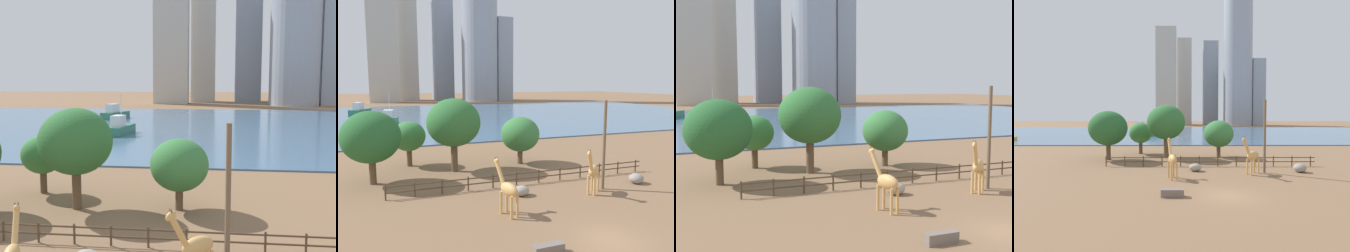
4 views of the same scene
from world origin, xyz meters
The scene contains 17 objects.
ground_plane centered at (0.00, 80.00, 0.00)m, with size 400.00×400.00×0.00m, color brown.
harbor_water centered at (0.00, 77.00, 0.10)m, with size 180.00×86.00×0.20m, color #476B8C.
giraffe_tall centered at (-4.57, 5.83, 1.97)m, with size 1.28×2.94×4.12m.
giraffe_companion centered at (3.98, 7.60, 2.02)m, with size 2.57×2.34×4.25m.
utility_pole centered at (5.56, 8.31, 4.04)m, with size 0.28×0.28×8.08m, color brown.
boulder_by_pole centered at (-2.05, 9.25, 0.43)m, with size 1.42×1.16×0.87m, color gray.
feeding_trough centered at (-4.35, -0.18, 0.30)m, with size 1.80×0.60×0.60m, color #72665B.
enclosure_fence centered at (-0.10, 12.00, 0.76)m, with size 26.12×0.14×1.30m.
tree_left_large centered at (-10.35, 22.93, 3.46)m, with size 3.80×3.80×5.21m.
tree_center_broad centered at (-14.09, 17.06, 4.53)m, with size 5.48×5.48×7.02m.
tree_right_tall centered at (-5.90, 18.90, 5.33)m, with size 5.76×5.76×7.95m.
tree_left_small centered at (2.11, 19.58, 3.54)m, with size 4.56×4.56×5.61m.
boat_ferry centered at (-12.08, 60.01, 1.38)m, with size 4.03×8.25×7.12m.
skyline_tower_needle centered at (-1.06, 165.28, 29.79)m, with size 9.84×10.21×59.58m, color #B7B2A8.
skyline_block_central centered at (17.06, 166.93, 28.75)m, with size 10.18×15.00×57.50m, color gray.
skyline_tower_glass centered at (45.95, 150.89, 21.19)m, with size 8.02×13.19×42.38m, color #939EAD.
skyline_block_right centered at (-13.09, 152.39, 31.69)m, with size 13.30×8.60×63.38m, color #B7B2A8.
Camera 3 is at (-16.46, -18.11, 8.22)m, focal length 45.00 mm.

